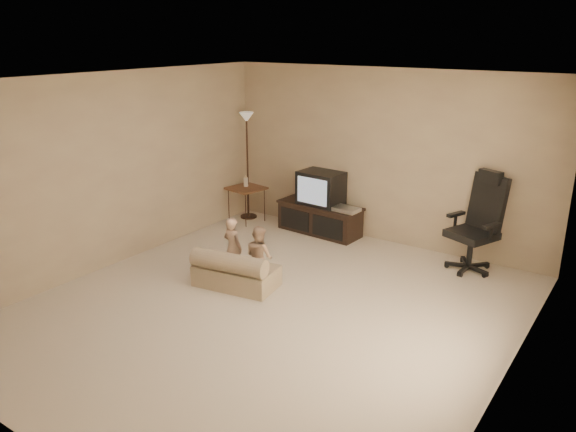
{
  "coord_description": "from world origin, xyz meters",
  "views": [
    {
      "loc": [
        3.36,
        -4.52,
        2.95
      ],
      "look_at": [
        -0.16,
        0.6,
        0.91
      ],
      "focal_mm": 35.0,
      "sensor_mm": 36.0,
      "label": 1
    }
  ],
  "objects_px": {
    "floor_lamp": "(247,142)",
    "child_sofa": "(234,272)",
    "toddler_left": "(233,247)",
    "office_chair": "(476,235)",
    "side_table": "(246,188)",
    "toddler_right": "(259,256)",
    "tv_stand": "(320,208)"
  },
  "relations": [
    {
      "from": "office_chair",
      "to": "toddler_left",
      "type": "distance_m",
      "value": 3.12
    },
    {
      "from": "office_chair",
      "to": "toddler_right",
      "type": "bearing_deg",
      "value": -113.11
    },
    {
      "from": "tv_stand",
      "to": "office_chair",
      "type": "distance_m",
      "value": 2.38
    },
    {
      "from": "office_chair",
      "to": "side_table",
      "type": "bearing_deg",
      "value": -155.8
    },
    {
      "from": "child_sofa",
      "to": "floor_lamp",
      "type": "bearing_deg",
      "value": 115.76
    },
    {
      "from": "office_chair",
      "to": "toddler_left",
      "type": "xyz_separation_m",
      "value": [
        -2.43,
        -1.95,
        -0.08
      ]
    },
    {
      "from": "side_table",
      "to": "toddler_right",
      "type": "distance_m",
      "value": 2.49
    },
    {
      "from": "tv_stand",
      "to": "toddler_left",
      "type": "height_order",
      "value": "tv_stand"
    },
    {
      "from": "child_sofa",
      "to": "toddler_left",
      "type": "bearing_deg",
      "value": 123.4
    },
    {
      "from": "toddler_left",
      "to": "toddler_right",
      "type": "bearing_deg",
      "value": -178.64
    },
    {
      "from": "child_sofa",
      "to": "toddler_left",
      "type": "relative_size",
      "value": 1.35
    },
    {
      "from": "side_table",
      "to": "toddler_right",
      "type": "relative_size",
      "value": 1.01
    },
    {
      "from": "floor_lamp",
      "to": "toddler_left",
      "type": "xyz_separation_m",
      "value": [
        1.33,
        -1.98,
        -0.89
      ]
    },
    {
      "from": "floor_lamp",
      "to": "child_sofa",
      "type": "xyz_separation_m",
      "value": [
        1.54,
        -2.22,
        -1.08
      ]
    },
    {
      "from": "tv_stand",
      "to": "child_sofa",
      "type": "relative_size",
      "value": 1.3
    },
    {
      "from": "tv_stand",
      "to": "toddler_right",
      "type": "bearing_deg",
      "value": -75.59
    },
    {
      "from": "toddler_left",
      "to": "child_sofa",
      "type": "bearing_deg",
      "value": 137.13
    },
    {
      "from": "toddler_left",
      "to": "floor_lamp",
      "type": "bearing_deg",
      "value": -51.52
    },
    {
      "from": "office_chair",
      "to": "child_sofa",
      "type": "distance_m",
      "value": 3.12
    },
    {
      "from": "tv_stand",
      "to": "side_table",
      "type": "distance_m",
      "value": 1.31
    },
    {
      "from": "tv_stand",
      "to": "toddler_left",
      "type": "relative_size",
      "value": 1.75
    },
    {
      "from": "office_chair",
      "to": "child_sofa",
      "type": "bearing_deg",
      "value": -113.26
    },
    {
      "from": "side_table",
      "to": "child_sofa",
      "type": "height_order",
      "value": "side_table"
    },
    {
      "from": "floor_lamp",
      "to": "child_sofa",
      "type": "height_order",
      "value": "floor_lamp"
    },
    {
      "from": "office_chair",
      "to": "floor_lamp",
      "type": "xyz_separation_m",
      "value": [
        -3.76,
        0.03,
        0.81
      ]
    },
    {
      "from": "tv_stand",
      "to": "child_sofa",
      "type": "distance_m",
      "value": 2.27
    },
    {
      "from": "toddler_left",
      "to": "toddler_right",
      "type": "distance_m",
      "value": 0.44
    },
    {
      "from": "tv_stand",
      "to": "side_table",
      "type": "relative_size",
      "value": 1.77
    },
    {
      "from": "side_table",
      "to": "floor_lamp",
      "type": "height_order",
      "value": "floor_lamp"
    },
    {
      "from": "side_table",
      "to": "toddler_right",
      "type": "bearing_deg",
      "value": -47.85
    },
    {
      "from": "tv_stand",
      "to": "child_sofa",
      "type": "height_order",
      "value": "tv_stand"
    },
    {
      "from": "child_sofa",
      "to": "tv_stand",
      "type": "bearing_deg",
      "value": 85.1
    }
  ]
}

